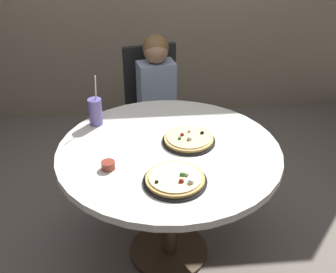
{
  "coord_description": "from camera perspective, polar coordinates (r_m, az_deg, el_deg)",
  "views": [
    {
      "loc": [
        -0.2,
        -1.99,
        2.01
      ],
      "look_at": [
        0.0,
        0.05,
        0.8
      ],
      "focal_mm": 47.13,
      "sensor_mm": 36.0,
      "label": 1
    }
  ],
  "objects": [
    {
      "name": "pizza_cheese",
      "position": [
        2.11,
        0.95,
        -5.6
      ],
      "size": [
        0.31,
        0.31,
        0.05
      ],
      "color": "black",
      "rests_on": "dining_table"
    },
    {
      "name": "chair_wooden",
      "position": [
        3.37,
        -1.9,
        4.48
      ],
      "size": [
        0.47,
        0.47,
        0.95
      ],
      "color": "black",
      "rests_on": "ground_plane"
    },
    {
      "name": "pizza_veggie",
      "position": [
        2.42,
        2.69,
        -0.4
      ],
      "size": [
        0.29,
        0.29,
        0.05
      ],
      "color": "black",
      "rests_on": "dining_table"
    },
    {
      "name": "diner_child",
      "position": [
        3.23,
        -1.12,
        2.38
      ],
      "size": [
        0.32,
        0.43,
        1.08
      ],
      "color": "#3F4766",
      "rests_on": "ground_plane"
    },
    {
      "name": "dining_table",
      "position": [
        2.42,
        0.11,
        -3.62
      ],
      "size": [
        1.21,
        1.21,
        0.75
      ],
      "color": "silver",
      "rests_on": "ground_plane"
    },
    {
      "name": "sauce_bowl",
      "position": [
        2.22,
        -7.73,
        -3.7
      ],
      "size": [
        0.07,
        0.07,
        0.04
      ],
      "primitive_type": "cylinder",
      "color": "brown",
      "rests_on": "dining_table"
    },
    {
      "name": "soda_cup",
      "position": [
        2.61,
        -9.38,
        3.21
      ],
      "size": [
        0.08,
        0.08,
        0.31
      ],
      "color": "#6659A5",
      "rests_on": "dining_table"
    },
    {
      "name": "ground_plane",
      "position": [
        2.84,
        0.1,
        -14.59
      ],
      "size": [
        8.0,
        8.0,
        0.0
      ],
      "primitive_type": "plane",
      "color": "slate"
    }
  ]
}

